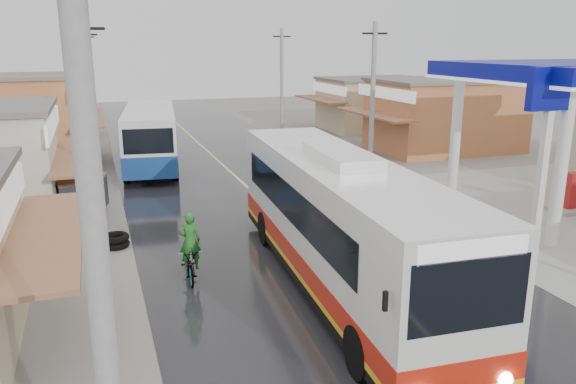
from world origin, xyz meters
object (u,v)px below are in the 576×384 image
object	(u,v)px
coach_bus	(339,222)
tyre_stack	(116,241)
tricycle_far	(74,196)
cyclist	(190,257)
second_bus	(151,136)
tricycle_near	(86,194)

from	to	relation	value
coach_bus	tyre_stack	xyz separation A→B (m)	(-6.02, 5.48, -1.71)
tyre_stack	tricycle_far	bearing A→B (deg)	109.99
tricycle_far	tyre_stack	distance (m)	4.05
tricycle_far	cyclist	bearing A→B (deg)	-75.00
tricycle_far	tyre_stack	world-z (taller)	tricycle_far
second_bus	tricycle_far	size ratio (longest dim) A/B	4.42
cyclist	second_bus	bearing A→B (deg)	91.61
coach_bus	second_bus	world-z (taller)	coach_bus
coach_bus	tricycle_far	size ratio (longest dim) A/B	5.63
cyclist	tricycle_far	bearing A→B (deg)	118.26
coach_bus	tricycle_far	bearing A→B (deg)	132.10
second_bus	cyclist	world-z (taller)	second_bus
second_bus	coach_bus	bearing A→B (deg)	-72.74
tricycle_near	tricycle_far	bearing A→B (deg)	-124.56
tricycle_far	second_bus	bearing A→B (deg)	56.98
tricycle_far	tyre_stack	xyz separation A→B (m)	(1.36, -3.74, -0.77)
coach_bus	second_bus	size ratio (longest dim) A/B	1.27
cyclist	tricycle_near	bearing A→B (deg)	114.42
second_bus	tyre_stack	world-z (taller)	second_bus
cyclist	tricycle_near	world-z (taller)	cyclist
tyre_stack	coach_bus	bearing A→B (deg)	-42.30
coach_bus	cyclist	world-z (taller)	coach_bus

